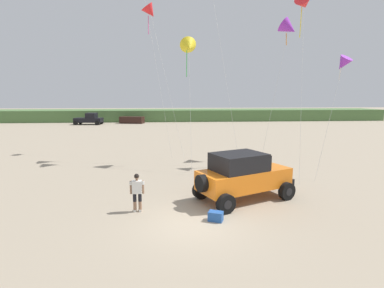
{
  "coord_description": "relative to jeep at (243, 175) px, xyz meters",
  "views": [
    {
      "loc": [
        -0.88,
        -10.83,
        4.88
      ],
      "look_at": [
        0.14,
        2.92,
        2.64
      ],
      "focal_mm": 27.74,
      "sensor_mm": 36.0,
      "label": 1
    }
  ],
  "objects": [
    {
      "name": "ground_plane",
      "position": [
        -2.52,
        -2.48,
        -1.2
      ],
      "size": [
        220.0,
        220.0,
        0.0
      ],
      "primitive_type": "plane",
      "color": "gray"
    },
    {
      "name": "dune_ridge",
      "position": [
        -6.18,
        46.2,
        -0.12
      ],
      "size": [
        90.0,
        7.7,
        2.16
      ],
      "primitive_type": "cube",
      "color": "#4C703D",
      "rests_on": "ground_plane"
    },
    {
      "name": "jeep",
      "position": [
        0.0,
        0.0,
        0.0
      ],
      "size": [
        5.0,
        3.93,
        2.26
      ],
      "color": "orange",
      "rests_on": "ground_plane"
    },
    {
      "name": "person_watching",
      "position": [
        -4.82,
        -1.16,
        -0.26
      ],
      "size": [
        0.62,
        0.3,
        1.67
      ],
      "color": "#8C664C",
      "rests_on": "ground_plane"
    },
    {
      "name": "cooler_box",
      "position": [
        -1.65,
        -2.34,
        -1.01
      ],
      "size": [
        0.66,
        0.55,
        0.38
      ],
      "primitive_type": "cube",
      "rotation": [
        0.0,
        0.0,
        -0.41
      ],
      "color": "#23519E",
      "rests_on": "ground_plane"
    },
    {
      "name": "distant_pickup",
      "position": [
        -17.19,
        38.6,
        -0.26
      ],
      "size": [
        4.77,
        2.81,
        1.98
      ],
      "color": "black",
      "rests_on": "ground_plane"
    },
    {
      "name": "distant_sedan",
      "position": [
        -10.19,
        40.34,
        -0.6
      ],
      "size": [
        4.49,
        2.67,
        1.2
      ],
      "primitive_type": "cube",
      "rotation": [
        0.0,
        0.0,
        -0.25
      ],
      "color": "black",
      "rests_on": "ground_plane"
    },
    {
      "name": "kite_yellow_diamond",
      "position": [
        -2.06,
        7.67,
        7.0
      ],
      "size": [
        1.42,
        3.94,
        8.92
      ],
      "color": "yellow",
      "rests_on": "ground_plane"
    },
    {
      "name": "kite_orange_streamer",
      "position": [
        5.47,
        9.14,
        8.64
      ],
      "size": [
        3.24,
        2.66,
        10.76
      ],
      "color": "purple",
      "rests_on": "ground_plane"
    },
    {
      "name": "kite_black_sled",
      "position": [
        5.62,
        7.11,
        9.79
      ],
      "size": [
        2.7,
        5.92,
        11.71
      ],
      "color": "red",
      "rests_on": "ground_plane"
    },
    {
      "name": "kite_red_delta",
      "position": [
        -4.77,
        9.96,
        9.8
      ],
      "size": [
        3.22,
        3.64,
        11.71
      ],
      "color": "red",
      "rests_on": "ground_plane"
    },
    {
      "name": "kite_white_parafoil",
      "position": [
        7.54,
        5.2,
        5.68
      ],
      "size": [
        3.23,
        3.26,
        7.47
      ],
      "color": "purple",
      "rests_on": "ground_plane"
    }
  ]
}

